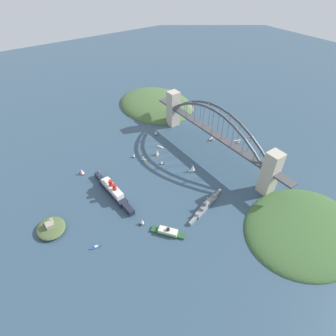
% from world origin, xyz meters
% --- Properties ---
extents(ground_plane, '(1400.00, 1400.00, 0.00)m').
position_xyz_m(ground_plane, '(0.00, 0.00, 0.00)').
color(ground_plane, '#334C60').
extents(harbor_arch_bridge, '(259.86, 16.77, 72.58)m').
position_xyz_m(harbor_arch_bridge, '(-0.00, -0.00, 31.57)').
color(harbor_arch_bridge, '#BCB29E').
rests_on(harbor_arch_bridge, ground).
extents(headland_west_shore, '(115.19, 137.00, 20.00)m').
position_xyz_m(headland_west_shore, '(-162.76, 11.47, 0.00)').
color(headland_west_shore, '#3D6033').
rests_on(headland_west_shore, ground).
extents(headland_east_shore, '(157.70, 127.88, 29.09)m').
position_xyz_m(headland_east_shore, '(171.93, -16.45, 0.00)').
color(headland_east_shore, '#476638').
rests_on(headland_east_shore, ground).
extents(ocean_liner, '(87.27, 13.88, 21.56)m').
position_xyz_m(ocean_liner, '(5.25, 157.99, 6.30)').
color(ocean_liner, '#1E2333').
rests_on(ocean_liner, ground).
extents(naval_cruiser, '(22.41, 65.20, 17.12)m').
position_xyz_m(naval_cruiser, '(-76.62, 79.28, 3.00)').
color(naval_cruiser, gray).
rests_on(naval_cruiser, ground).
extents(harbor_ferry_steamer, '(33.64, 28.18, 8.04)m').
position_xyz_m(harbor_ferry_steamer, '(-80.60, 136.38, 2.47)').
color(harbor_ferry_steamer, '#23512D').
rests_on(harbor_ferry_steamer, ground).
extents(fort_island_mid_harbor, '(32.92, 29.95, 11.66)m').
position_xyz_m(fort_island_mid_harbor, '(-4.56, 236.79, 3.50)').
color(fort_island_mid_harbor, '#4C6038').
rests_on(fort_island_mid_harbor, ground).
extents(seaplane_taxiing_near_bridge, '(7.52, 11.84, 4.81)m').
position_xyz_m(seaplane_taxiing_near_bridge, '(24.00, -22.27, 2.03)').
color(seaplane_taxiing_near_bridge, '#B7B7B2').
rests_on(seaplane_taxiing_near_bridge, ground).
extents(seaplane_second_in_formation, '(8.86, 11.19, 5.10)m').
position_xyz_m(seaplane_second_in_formation, '(-4.07, -49.77, 2.22)').
color(seaplane_second_in_formation, '#B7B7B2').
rests_on(seaplane_second_in_formation, ground).
extents(small_boat_0, '(4.75, 5.81, 7.38)m').
position_xyz_m(small_boat_0, '(55.97, 100.21, 3.49)').
color(small_boat_0, black).
rests_on(small_boat_0, ground).
extents(small_boat_1, '(8.03, 6.79, 8.60)m').
position_xyz_m(small_boat_1, '(42.64, 92.26, 3.99)').
color(small_boat_1, gold).
rests_on(small_boat_1, ground).
extents(small_boat_2, '(5.47, 6.09, 6.33)m').
position_xyz_m(small_boat_2, '(20.05, 76.33, 2.96)').
color(small_boat_2, black).
rests_on(small_boat_2, ground).
extents(small_boat_3, '(4.93, 7.69, 7.41)m').
position_xyz_m(small_boat_3, '(-54.16, 152.37, 3.46)').
color(small_boat_3, black).
rests_on(small_boat_3, ground).
extents(small_boat_4, '(8.77, 7.49, 9.79)m').
position_xyz_m(small_boat_4, '(41.13, 69.74, 4.52)').
color(small_boat_4, gold).
rests_on(small_boat_4, ground).
extents(small_boat_5, '(4.01, 11.84, 1.84)m').
position_xyz_m(small_boat_5, '(-52.41, 206.62, 0.66)').
color(small_boat_5, '#234C8C').
rests_on(small_boat_5, ground).
extents(small_boat_6, '(6.49, 6.67, 7.63)m').
position_xyz_m(small_boat_6, '(87.28, 42.00, 3.63)').
color(small_boat_6, '#234C8C').
rests_on(small_boat_6, ground).
extents(small_boat_7, '(9.41, 6.75, 9.21)m').
position_xyz_m(small_boat_7, '(63.86, 175.17, 4.23)').
color(small_boat_7, '#B2231E').
rests_on(small_boat_7, ground).
extents(small_boat_8, '(7.22, 10.16, 12.31)m').
position_xyz_m(small_boat_8, '(-16.59, 50.10, 5.73)').
color(small_boat_8, silver).
rests_on(small_boat_8, ground).
extents(small_boat_9, '(10.33, 5.61, 1.99)m').
position_xyz_m(small_boat_9, '(54.32, 55.49, 0.73)').
color(small_boat_9, silver).
rests_on(small_boat_9, ground).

